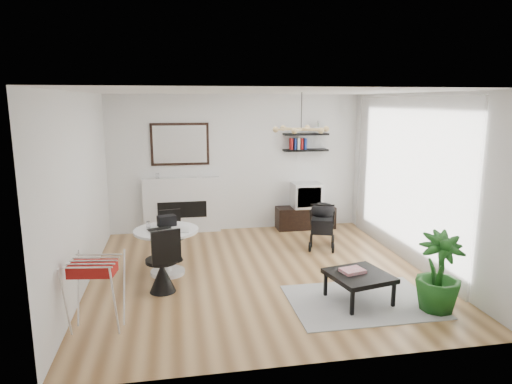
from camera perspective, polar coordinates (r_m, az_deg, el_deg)
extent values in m
plane|color=brown|center=(7.06, 0.44, -10.06)|extent=(5.00, 5.00, 0.00)
plane|color=white|center=(6.57, 0.48, 12.41)|extent=(5.00, 5.00, 0.00)
plane|color=white|center=(9.12, -2.47, 3.61)|extent=(5.00, 0.00, 5.00)
plane|color=white|center=(6.70, -21.06, 0.02)|extent=(0.00, 5.00, 5.00)
plane|color=white|center=(7.56, 19.44, 1.35)|extent=(0.00, 5.00, 5.00)
cube|color=white|center=(7.68, 18.06, 1.59)|extent=(0.04, 3.60, 2.60)
cube|color=white|center=(9.11, -9.23, -1.66)|extent=(1.50, 0.15, 1.10)
cube|color=black|center=(9.07, -9.21, -2.17)|extent=(0.95, 0.06, 0.32)
cube|color=black|center=(8.98, -9.48, 5.91)|extent=(1.12, 0.03, 0.82)
cube|color=white|center=(8.96, -9.48, 5.90)|extent=(1.02, 0.01, 0.72)
cube|color=black|center=(9.26, 6.21, 5.23)|extent=(0.90, 0.25, 0.04)
cube|color=black|center=(9.23, 6.25, 7.20)|extent=(0.90, 0.25, 0.04)
cube|color=black|center=(9.42, 6.18, -3.19)|extent=(1.19, 0.42, 0.45)
cube|color=silver|center=(9.32, 6.27, -0.37)|extent=(0.57, 0.50, 0.50)
cube|color=black|center=(9.09, 6.70, -0.68)|extent=(0.48, 0.01, 0.40)
cylinder|color=white|center=(7.14, -10.97, -9.78)|extent=(0.51, 0.51, 0.06)
cylinder|color=white|center=(7.03, -11.07, -7.27)|extent=(0.13, 0.13, 0.61)
cylinder|color=white|center=(6.94, -11.17, -4.75)|extent=(0.96, 0.96, 0.04)
imported|color=black|center=(6.85, -11.87, -4.69)|extent=(0.41, 0.33, 0.03)
cube|color=black|center=(7.10, -11.10, -3.55)|extent=(0.31, 0.24, 0.16)
cube|color=silver|center=(6.85, -9.88, -4.71)|extent=(0.37, 0.31, 0.01)
cylinder|color=white|center=(7.06, -13.33, -3.98)|extent=(0.06, 0.06, 0.10)
cylinder|color=black|center=(7.57, -10.39, -5.57)|extent=(0.39, 0.39, 0.04)
cone|color=black|center=(7.64, -10.33, -7.09)|extent=(0.32, 0.32, 0.37)
cube|color=black|center=(7.68, -10.70, -3.62)|extent=(0.36, 0.10, 0.40)
cylinder|color=black|center=(6.39, -11.71, -8.38)|extent=(0.44, 0.44, 0.05)
cone|color=black|center=(6.47, -11.62, -10.38)|extent=(0.36, 0.36, 0.42)
cube|color=black|center=(6.13, -11.16, -6.75)|extent=(0.39, 0.18, 0.45)
cube|color=maroon|center=(5.45, -19.60, -8.86)|extent=(0.53, 0.35, 0.13)
cube|color=black|center=(8.17, 8.29, -3.99)|extent=(0.52, 0.63, 0.25)
ellipsoid|color=black|center=(8.28, 8.35, -2.36)|extent=(0.43, 0.43, 0.31)
cylinder|color=black|center=(7.73, 8.33, -1.62)|extent=(0.38, 0.16, 0.03)
torus|color=black|center=(8.51, 6.91, -5.78)|extent=(0.11, 0.19, 0.19)
torus|color=black|center=(8.51, 9.60, -5.87)|extent=(0.11, 0.19, 0.19)
torus|color=black|center=(8.03, 6.75, -6.84)|extent=(0.11, 0.19, 0.19)
torus|color=black|center=(8.03, 9.61, -6.94)|extent=(0.11, 0.19, 0.19)
cube|color=#A7A7A7|center=(6.27, 13.06, -13.18)|extent=(1.87, 1.35, 0.01)
cube|color=black|center=(6.14, 12.77, -10.18)|extent=(0.86, 0.86, 0.06)
cube|color=black|center=(5.81, 11.94, -13.40)|extent=(0.04, 0.04, 0.31)
cube|color=black|center=(6.17, 16.80, -12.18)|extent=(0.04, 0.04, 0.31)
cube|color=black|center=(6.29, 8.68, -11.33)|extent=(0.04, 0.04, 0.31)
cube|color=black|center=(6.61, 13.36, -10.35)|extent=(0.04, 0.04, 0.31)
cube|color=#C33044|center=(6.15, 11.97, -9.60)|extent=(0.34, 0.29, 0.04)
imported|color=#195017|center=(6.13, 21.89, -9.32)|extent=(0.63, 0.63, 1.00)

